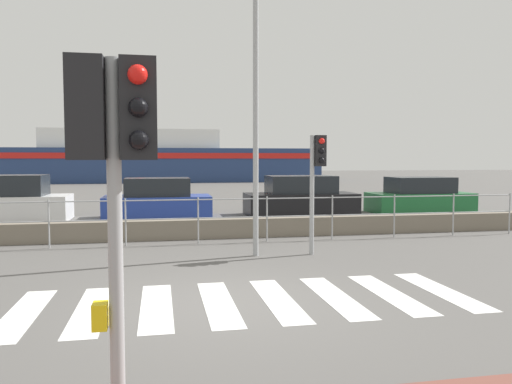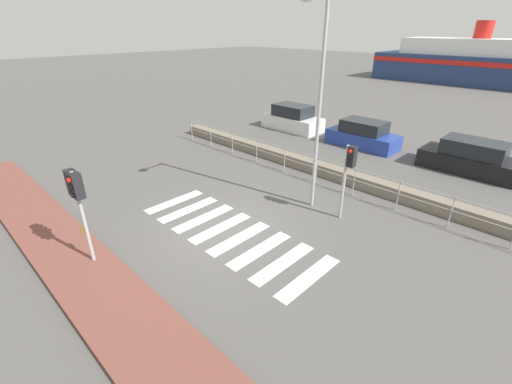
% 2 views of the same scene
% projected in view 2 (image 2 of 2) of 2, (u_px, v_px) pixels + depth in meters
% --- Properties ---
extents(ground_plane, '(160.00, 160.00, 0.00)m').
position_uv_depth(ground_plane, '(223.00, 229.00, 11.31)').
color(ground_plane, '#565451').
extents(sidewalk_brick, '(24.00, 1.80, 0.12)m').
position_uv_depth(sidewalk_brick, '(100.00, 289.00, 8.63)').
color(sidewalk_brick, brown).
rests_on(sidewalk_brick, ground_plane).
extents(crosswalk, '(6.75, 2.40, 0.01)m').
position_uv_depth(crosswalk, '(230.00, 233.00, 11.09)').
color(crosswalk, silver).
rests_on(crosswalk, ground_plane).
extents(seawall, '(19.61, 0.55, 0.51)m').
position_uv_depth(seawall, '(327.00, 171.00, 15.15)').
color(seawall, slate).
rests_on(seawall, ground_plane).
extents(harbor_fence, '(17.69, 0.04, 1.17)m').
position_uv_depth(harbor_fence, '(317.00, 165.00, 14.37)').
color(harbor_fence, '#9EA0A3').
rests_on(harbor_fence, ground_plane).
extents(traffic_light_near, '(0.58, 0.41, 2.79)m').
position_uv_depth(traffic_light_near, '(77.00, 194.00, 8.73)').
color(traffic_light_near, '#9EA0A3').
rests_on(traffic_light_near, ground_plane).
extents(traffic_light_far, '(0.34, 0.32, 2.64)m').
position_uv_depth(traffic_light_far, '(349.00, 167.00, 11.06)').
color(traffic_light_far, '#9EA0A3').
rests_on(traffic_light_far, ground_plane).
extents(streetlamp, '(0.32, 1.33, 6.92)m').
position_uv_depth(streetlamp, '(317.00, 89.00, 10.82)').
color(streetlamp, '#9EA0A3').
rests_on(streetlamp, ground_plane).
extents(ferry_boat, '(27.98, 6.65, 6.60)m').
position_uv_depth(ferry_boat, '(502.00, 67.00, 37.14)').
color(ferry_boat, navy).
rests_on(ferry_boat, ground_plane).
extents(parked_car_white, '(3.90, 1.72, 1.58)m').
position_uv_depth(parked_car_white, '(292.00, 119.00, 21.92)').
color(parked_car_white, silver).
rests_on(parked_car_white, ground_plane).
extents(parked_car_blue, '(3.80, 1.73, 1.44)m').
position_uv_depth(parked_car_blue, '(363.00, 135.00, 18.84)').
color(parked_car_blue, '#233D9E').
rests_on(parked_car_blue, ground_plane).
extents(parked_car_black, '(4.20, 1.74, 1.49)m').
position_uv_depth(parked_car_black, '(471.00, 159.00, 15.47)').
color(parked_car_black, black).
rests_on(parked_car_black, ground_plane).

